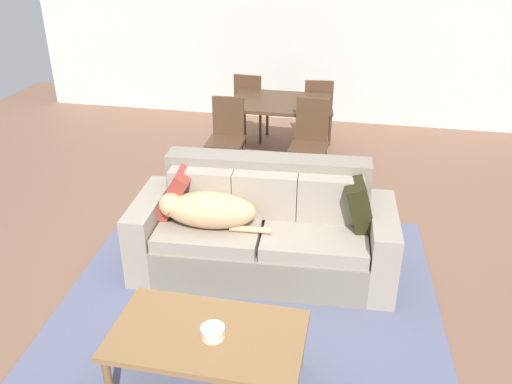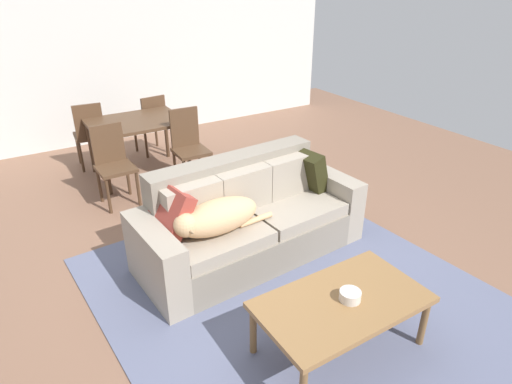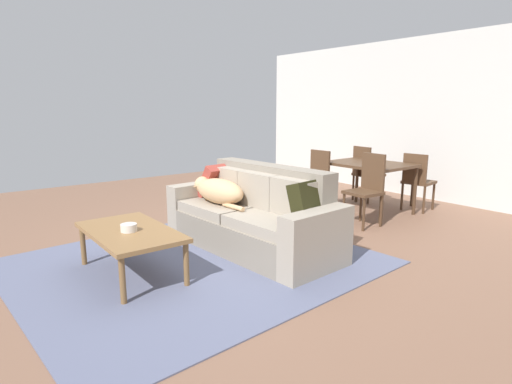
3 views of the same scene
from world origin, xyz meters
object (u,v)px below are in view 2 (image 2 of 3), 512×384
object	(u,v)px
dining_chair_far_right	(152,122)
throw_pillow_by_left_arm	(169,213)
dog_on_left_cushion	(216,217)
dining_table	(136,126)
dining_chair_near_left	(113,161)
bowl_on_coffee_table	(350,296)
dining_chair_near_right	(189,144)
coffee_table	(342,305)
dining_chair_far_left	(90,132)
throw_pillow_by_right_arm	(307,171)
couch	(248,220)

from	to	relation	value
dining_chair_far_right	throw_pillow_by_left_arm	bearing A→B (deg)	65.32
dog_on_left_cushion	dining_table	world-z (taller)	dog_on_left_cushion
throw_pillow_by_left_arm	dining_table	bearing A→B (deg)	78.25
throw_pillow_by_left_arm	dining_chair_near_left	world-z (taller)	dining_chair_near_left
bowl_on_coffee_table	throw_pillow_by_left_arm	bearing A→B (deg)	117.04
dining_chair_far_right	dining_chair_near_right	bearing A→B (deg)	83.86
dining_table	dining_chair_near_right	size ratio (longest dim) A/B	1.21
bowl_on_coffee_table	dining_chair_near_left	size ratio (longest dim) A/B	0.16
coffee_table	bowl_on_coffee_table	xyz separation A→B (m)	(0.04, -0.03, 0.08)
dining_chair_near_left	dining_chair_far_left	distance (m)	1.17
throw_pillow_by_right_arm	dining_chair_near_left	world-z (taller)	dining_chair_near_left
dining_chair_near_left	dining_chair_far_right	distance (m)	1.55
dog_on_left_cushion	throw_pillow_by_left_arm	xyz separation A→B (m)	(-0.33, 0.19, 0.05)
couch	dining_chair_near_left	distance (m)	1.89
dog_on_left_cushion	coffee_table	xyz separation A→B (m)	(0.35, -1.19, -0.21)
dog_on_left_cushion	dining_chair_far_left	xyz separation A→B (m)	(-0.32, 3.09, -0.10)
dining_chair_far_right	dining_chair_far_left	bearing A→B (deg)	-2.70
dining_chair_near_left	dining_table	bearing A→B (deg)	49.73
throw_pillow_by_right_arm	bowl_on_coffee_table	world-z (taller)	throw_pillow_by_right_arm
couch	dog_on_left_cushion	size ratio (longest dim) A/B	2.38
couch	throw_pillow_by_right_arm	world-z (taller)	couch
couch	throw_pillow_by_left_arm	bearing A→B (deg)	176.29
dining_table	dining_chair_near_left	distance (m)	0.81
dining_chair_near_left	coffee_table	bearing A→B (deg)	-79.60
bowl_on_coffee_table	dining_chair_far_left	xyz separation A→B (m)	(-0.71, 4.31, 0.03)
bowl_on_coffee_table	dining_chair_far_left	bearing A→B (deg)	99.35
coffee_table	throw_pillow_by_left_arm	bearing A→B (deg)	116.06
dog_on_left_cushion	dining_chair_near_left	world-z (taller)	dining_chair_near_left
couch	dining_chair_far_right	size ratio (longest dim) A/B	2.49
couch	dining_chair_near_right	distance (m)	1.76
dining_chair_near_left	dining_chair_near_right	bearing A→B (deg)	-0.94
throw_pillow_by_right_arm	dining_chair_far_left	bearing A→B (deg)	118.13
dining_chair_near_right	dining_chair_far_right	xyz separation A→B (m)	(-0.04, 1.24, -0.04)
coffee_table	dining_table	xyz separation A→B (m)	(-0.19, 3.73, 0.27)
throw_pillow_by_right_arm	dining_table	xyz separation A→B (m)	(-1.02, 2.25, 0.02)
throw_pillow_by_right_arm	dining_table	distance (m)	2.47
couch	throw_pillow_by_left_arm	xyz separation A→B (m)	(-0.76, -0.00, 0.31)
couch	coffee_table	world-z (taller)	couch
throw_pillow_by_left_arm	bowl_on_coffee_table	world-z (taller)	throw_pillow_by_left_arm
throw_pillow_by_right_arm	dining_table	size ratio (longest dim) A/B	0.35
throw_pillow_by_left_arm	dining_chair_far_left	world-z (taller)	dining_chair_far_left
dining_chair_near_left	dining_chair_far_right	bearing A→B (deg)	52.28
throw_pillow_by_left_arm	dog_on_left_cushion	bearing A→B (deg)	-30.44
dog_on_left_cushion	throw_pillow_by_right_arm	size ratio (longest dim) A/B	2.25
throw_pillow_by_right_arm	dining_chair_far_right	size ratio (longest dim) A/B	0.46
dining_table	dining_chair_far_right	bearing A→B (deg)	56.99
couch	throw_pillow_by_right_arm	xyz separation A→B (m)	(0.75, 0.10, 0.30)
bowl_on_coffee_table	dining_chair_near_left	world-z (taller)	dining_chair_near_left
couch	dining_chair_far_left	bearing A→B (deg)	100.67
dining_chair_near_left	dining_chair_far_right	size ratio (longest dim) A/B	1.05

